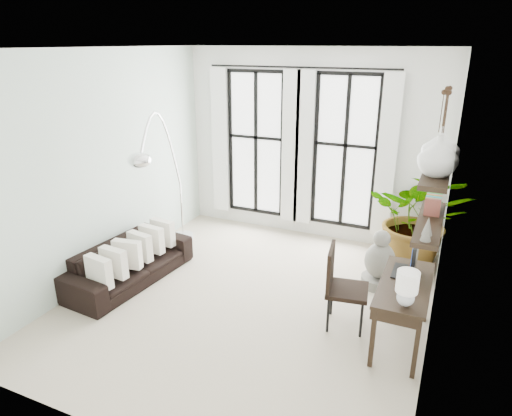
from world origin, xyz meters
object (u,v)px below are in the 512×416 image
Objects in this scene: desk_chair at (340,282)px; buddha at (380,263)px; plant at (419,219)px; desk at (404,289)px; sofa at (130,262)px; arc_lamp at (160,147)px.

desk_chair is 1.20× the size of buddha.
plant reaches higher than desk.
buddha reaches higher than sofa.
desk is at bearing -88.72° from plant.
arc_lamp is at bearing 158.80° from desk_chair.
sofa is 3.03m from desk_chair.
arc_lamp is at bearing -2.14° from sofa.
arc_lamp reaches higher than buddha.
plant is 2.09m from desk.
buddha is (3.20, 0.51, -1.47)m from arc_lamp.
sofa is 1.55× the size of desk.
desk is 0.75m from desk_chair.
buddha is at bearing 9.05° from arc_lamp.
plant is 2.12m from desk_chair.
buddha is (3.30, 1.30, 0.07)m from sofa.
desk_chair is (-0.69, -2.00, -0.20)m from plant.
arc_lamp is (-2.91, 0.64, 1.25)m from desk_chair.
sofa is at bearing -97.35° from arc_lamp.
buddha is at bearing -63.30° from sofa.
desk reaches higher than desk_chair.
desk is (3.75, 0.06, 0.42)m from sofa.
plant is at bearing -54.71° from sofa.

